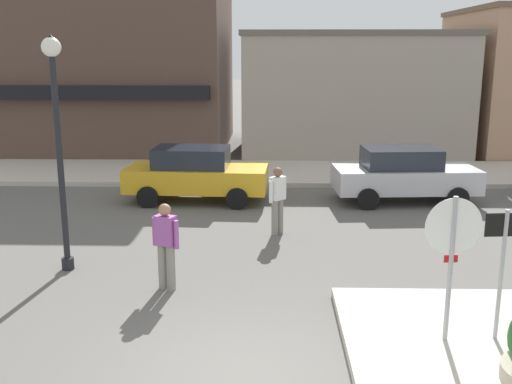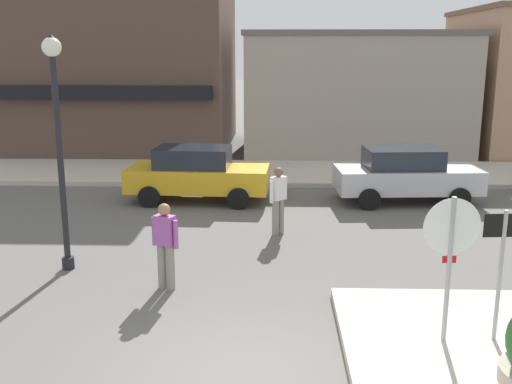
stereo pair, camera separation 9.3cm
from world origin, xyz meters
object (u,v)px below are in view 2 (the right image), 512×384
(stop_sign, at_px, (450,251))
(pedestrian_crossing_far, at_px, (278,199))
(parked_car_nearest, at_px, (197,173))
(pedestrian_crossing_near, at_px, (165,244))
(lamp_post, at_px, (57,121))
(parked_car_second, at_px, (406,174))
(one_way_sign, at_px, (501,263))

(stop_sign, height_order, pedestrian_crossing_far, stop_sign)
(stop_sign, relative_size, parked_car_nearest, 0.56)
(pedestrian_crossing_near, height_order, pedestrian_crossing_far, same)
(lamp_post, bearing_deg, parked_car_second, 35.83)
(parked_car_nearest, relative_size, pedestrian_crossing_far, 2.53)
(stop_sign, distance_m, lamp_post, 7.41)
(parked_car_nearest, height_order, pedestrian_crossing_near, pedestrian_crossing_near)
(parked_car_nearest, distance_m, parked_car_second, 5.95)
(parked_car_second, bearing_deg, one_way_sign, -93.24)
(pedestrian_crossing_near, relative_size, pedestrian_crossing_far, 1.00)
(pedestrian_crossing_near, distance_m, pedestrian_crossing_far, 3.96)
(stop_sign, xyz_separation_m, one_way_sign, (0.74, 0.05, -0.19))
(stop_sign, distance_m, one_way_sign, 0.77)
(lamp_post, relative_size, parked_car_second, 1.11)
(pedestrian_crossing_far, bearing_deg, pedestrian_crossing_near, -121.02)
(parked_car_second, bearing_deg, parked_car_nearest, -179.44)
(one_way_sign, bearing_deg, parked_car_nearest, 122.32)
(one_way_sign, xyz_separation_m, lamp_post, (-7.33, 3.03, 1.63))
(pedestrian_crossing_near, bearing_deg, parked_car_second, 49.35)
(parked_car_nearest, bearing_deg, stop_sign, -61.50)
(lamp_post, xyz_separation_m, pedestrian_crossing_far, (4.19, 2.44, -2.09))
(pedestrian_crossing_near, bearing_deg, one_way_sign, -21.85)
(parked_car_nearest, height_order, pedestrian_crossing_far, pedestrian_crossing_far)
(lamp_post, bearing_deg, stop_sign, -25.10)
(parked_car_nearest, height_order, parked_car_second, same)
(lamp_post, distance_m, parked_car_nearest, 6.27)
(parked_car_second, distance_m, pedestrian_crossing_far, 4.84)
(one_way_sign, distance_m, parked_car_second, 8.71)
(lamp_post, height_order, pedestrian_crossing_far, lamp_post)
(lamp_post, distance_m, parked_car_second, 9.88)
(stop_sign, xyz_separation_m, parked_car_second, (1.24, 8.73, -0.71))
(parked_car_second, relative_size, pedestrian_crossing_near, 2.55)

